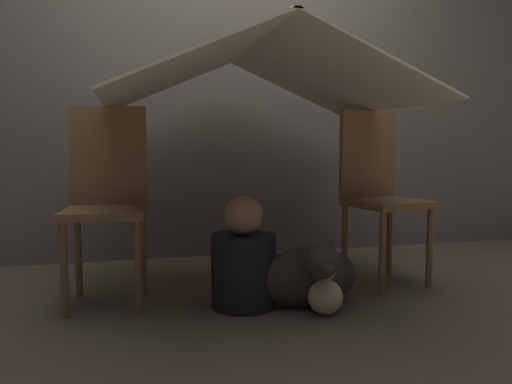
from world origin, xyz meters
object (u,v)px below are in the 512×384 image
(dog, at_px, (308,275))
(chair_left, at_px, (107,195))
(chair_right, at_px, (378,189))
(person_front, at_px, (243,262))

(dog, bearing_deg, chair_left, 158.47)
(chair_right, distance_m, dog, 0.75)
(chair_left, distance_m, chair_right, 1.46)
(chair_left, distance_m, person_front, 0.75)
(chair_left, bearing_deg, dog, -16.36)
(chair_right, xyz_separation_m, person_front, (-0.83, -0.26, -0.31))
(chair_left, height_order, chair_right, same)
(chair_right, bearing_deg, chair_left, 168.24)
(person_front, distance_m, dog, 0.31)
(person_front, xyz_separation_m, dog, (0.29, -0.11, -0.06))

